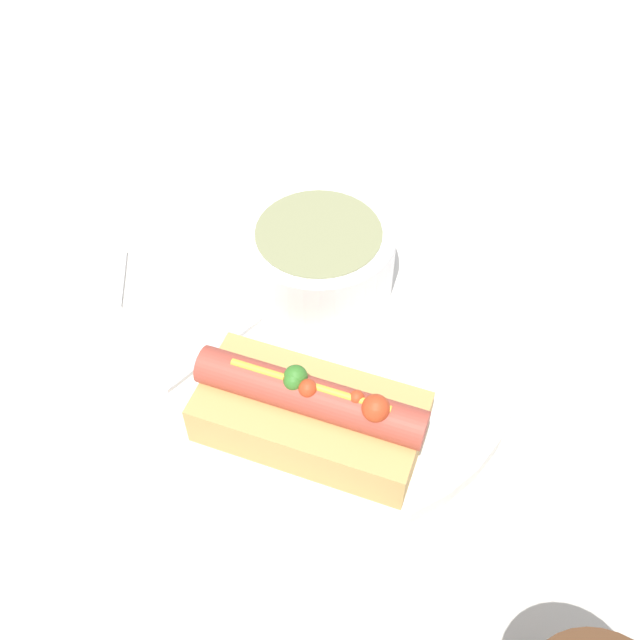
% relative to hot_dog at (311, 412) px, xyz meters
% --- Properties ---
extents(ground_plane, '(4.00, 4.00, 0.00)m').
position_rel_hot_dog_xyz_m(ground_plane, '(-0.02, 0.07, -0.04)').
color(ground_plane, '#BCB7AD').
extents(dinner_plate, '(0.30, 0.30, 0.02)m').
position_rel_hot_dog_xyz_m(dinner_plate, '(-0.02, 0.07, -0.03)').
color(dinner_plate, white).
rests_on(dinner_plate, ground_plane).
extents(hot_dog, '(0.16, 0.08, 0.06)m').
position_rel_hot_dog_xyz_m(hot_dog, '(0.00, 0.00, 0.00)').
color(hot_dog, tan).
rests_on(hot_dog, dinner_plate).
extents(soup_bowl, '(0.12, 0.12, 0.06)m').
position_rel_hot_dog_xyz_m(soup_bowl, '(-0.05, 0.13, 0.01)').
color(soup_bowl, white).
rests_on(soup_bowl, dinner_plate).
extents(spoon, '(0.07, 0.15, 0.01)m').
position_rel_hot_dog_xyz_m(spoon, '(-0.07, 0.09, -0.02)').
color(spoon, '#B7B7BC').
rests_on(spoon, dinner_plate).
extents(napkin, '(0.13, 0.11, 0.01)m').
position_rel_hot_dog_xyz_m(napkin, '(-0.26, 0.06, -0.04)').
color(napkin, white).
rests_on(napkin, ground_plane).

